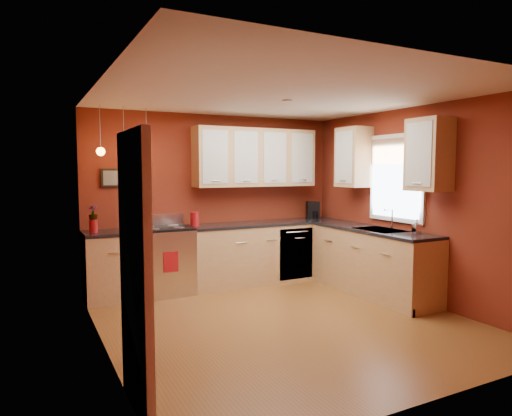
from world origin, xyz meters
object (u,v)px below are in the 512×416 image
sink (380,231)px  red_canister (195,219)px  gas_range (164,260)px  soap_pump (417,227)px  coffee_maker (313,211)px

sink → red_canister: sink is taller
sink → gas_range: bearing=150.2°
soap_pump → red_canister: bearing=137.3°
sink → soap_pump: bearing=-78.9°
red_canister → sink: bearing=-35.5°
sink → soap_pump: (0.11, -0.55, 0.12)m
sink → coffee_maker: 1.61m
gas_range → soap_pump: bearing=-36.9°
red_canister → coffee_maker: bearing=2.0°
sink → soap_pump: size_ratio=3.61×
gas_range → sink: 3.05m
coffee_maker → soap_pump: size_ratio=1.48×
red_canister → coffee_maker: (2.13, 0.07, 0.03)m
gas_range → red_canister: bearing=3.9°
soap_pump → gas_range: bearing=143.1°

